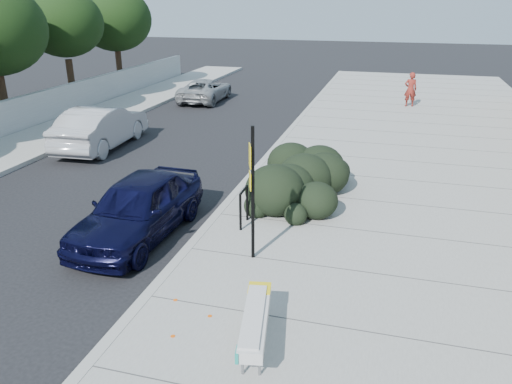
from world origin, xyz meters
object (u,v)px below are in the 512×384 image
sign_post (252,187)px  wagon_silver (101,127)px  bench (255,319)px  sedan_navy (138,208)px  suv_silver (205,90)px  pedestrian (410,89)px  bike_rack (244,203)px

sign_post → wagon_silver: bearing=117.7°
bench → sedan_navy: (-3.85, 3.35, 0.14)m
sign_post → sedan_navy: sign_post is taller
sedan_navy → suv_silver: 16.93m
sign_post → pedestrian: (3.42, 17.71, -0.78)m
bike_rack → pedestrian: bearing=75.1°
wagon_silver → bike_rack: bearing=139.4°
suv_silver → bench: bearing=111.7°
bench → wagon_silver: (-8.93, 9.96, 0.19)m
bench → sign_post: sign_post is taller
bench → pedestrian: (2.57, 20.50, 0.41)m
sign_post → pedestrian: bearing=58.3°
sedan_navy → pedestrian: (6.42, 17.15, 0.27)m
bench → suv_silver: 21.37m
bike_rack → wagon_silver: (-7.43, 5.64, 0.08)m
sign_post → wagon_silver: (-8.08, 7.17, -0.99)m
sedan_navy → pedestrian: size_ratio=2.54×
bench → wagon_silver: bearing=121.6°
bench → bike_rack: size_ratio=2.06×
bike_rack → sedan_navy: size_ratio=0.22×
bench → sedan_navy: 5.10m
bike_rack → suv_silver: bearing=113.4°
bike_rack → sedan_navy: bearing=-158.1°
suv_silver → sedan_navy: bearing=104.1°
bike_rack → wagon_silver: wagon_silver is taller
suv_silver → pedestrian: size_ratio=2.56×
wagon_silver → sign_post: bearing=135.0°
bench → sedan_navy: size_ratio=0.45×
sign_post → wagon_silver: 10.85m
bike_rack → pedestrian: size_ratio=0.55×
pedestrian → sedan_navy: bearing=59.8°
sign_post → bike_rack: bearing=92.2°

